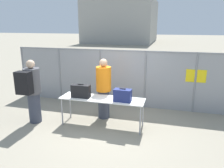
% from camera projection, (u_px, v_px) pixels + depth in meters
% --- Properties ---
extents(ground_plane, '(120.00, 120.00, 0.00)m').
position_uv_depth(ground_plane, '(107.00, 128.00, 5.97)').
color(ground_plane, gray).
extents(fence_section, '(7.88, 0.07, 1.93)m').
position_uv_depth(fence_section, '(123.00, 77.00, 7.41)').
color(fence_section, gray).
rests_on(fence_section, ground_plane).
extents(inspection_table, '(2.31, 0.63, 0.80)m').
position_uv_depth(inspection_table, '(102.00, 100.00, 5.94)').
color(inspection_table, silver).
rests_on(inspection_table, ground_plane).
extents(suitcase_black, '(0.52, 0.22, 0.38)m').
position_uv_depth(suitcase_black, '(81.00, 91.00, 5.95)').
color(suitcase_black, black).
rests_on(suitcase_black, inspection_table).
extents(suitcase_navy, '(0.46, 0.24, 0.35)m').
position_uv_depth(suitcase_navy, '(123.00, 95.00, 5.65)').
color(suitcase_navy, navy).
rests_on(suitcase_navy, inspection_table).
extents(traveler_hooded, '(0.45, 0.69, 1.81)m').
position_uv_depth(traveler_hooded, '(31.00, 89.00, 6.04)').
color(traveler_hooded, '#383D4C').
rests_on(traveler_hooded, ground_plane).
extents(security_worker_near, '(0.44, 0.44, 1.79)m').
position_uv_depth(security_worker_near, '(104.00, 88.00, 6.41)').
color(security_worker_near, '#383D4C').
rests_on(security_worker_near, ground_plane).
extents(utility_trailer, '(4.34, 2.30, 0.76)m').
position_uv_depth(utility_trailer, '(185.00, 85.00, 8.57)').
color(utility_trailer, '#B2B2B7').
rests_on(utility_trailer, ground_plane).
extents(distant_hangar, '(10.31, 11.90, 6.53)m').
position_uv_depth(distant_hangar, '(123.00, 21.00, 35.51)').
color(distant_hangar, '#999993').
rests_on(distant_hangar, ground_plane).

